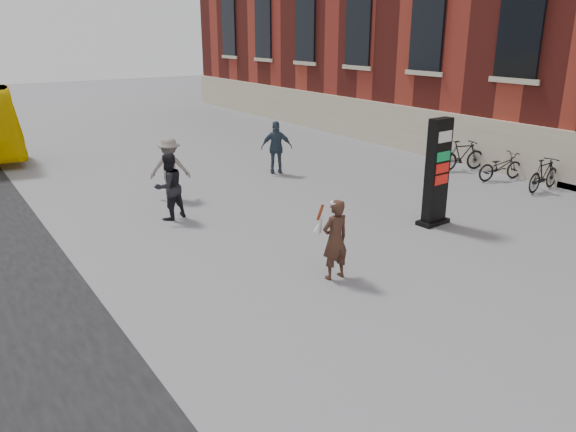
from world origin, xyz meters
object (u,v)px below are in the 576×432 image
pedestrian_b (170,168)px  bike_5 (544,175)px  woman (335,238)px  bike_6 (500,166)px  bike_7 (462,155)px  info_pylon (437,173)px  pedestrian_c (277,148)px  pedestrian_a (169,187)px

pedestrian_b → bike_5: bearing=177.3°
woman → bike_6: 9.87m
bike_7 → info_pylon: bearing=140.3°
pedestrian_c → bike_5: 8.58m
pedestrian_c → pedestrian_a: bearing=57.5°
info_pylon → pedestrian_c: size_ratio=1.50×
bike_5 → bike_6: 1.56m
bike_5 → bike_6: bike_5 is taller
pedestrian_a → bike_7: 10.70m
pedestrian_a → bike_6: bearing=152.4°
pedestrian_c → woman: bearing=95.1°
woman → bike_7: 10.48m
bike_7 → bike_5: bearing=-163.5°
bike_5 → bike_6: (0.00, 1.56, -0.05)m
woman → pedestrian_b: (-0.53, 7.15, 0.06)m
woman → pedestrian_b: bearing=-85.3°
pedestrian_b → bike_6: (9.90, -4.06, -0.44)m
pedestrian_a → bike_7: (10.67, -0.64, -0.34)m
bike_5 → bike_7: bearing=-5.6°
pedestrian_b → pedestrian_c: 4.27m
woman → pedestrian_c: (3.67, 7.93, 0.06)m
pedestrian_c → bike_7: bearing=-179.7°
pedestrian_a → bike_5: bearing=144.6°
info_pylon → bike_6: (5.20, 1.88, -0.90)m
woman → pedestrian_a: bearing=-75.8°
pedestrian_c → bike_7: pedestrian_c is taller
bike_6 → bike_7: 1.60m
bike_7 → pedestrian_c: bearing=76.8°
pedestrian_a → info_pylon: bearing=127.2°
bike_6 → bike_5: bearing=-168.0°
info_pylon → pedestrian_a: size_ratio=1.55×
pedestrian_c → bike_7: (5.70, -3.24, -0.37)m
info_pylon → pedestrian_b: size_ratio=1.51×
woman → pedestrian_a: size_ratio=0.94×
pedestrian_b → bike_5: 11.39m
info_pylon → bike_6: 5.60m
info_pylon → bike_6: bearing=15.6°
woman → bike_6: bearing=-161.3°
pedestrian_a → pedestrian_c: pedestrian_c is taller
pedestrian_a → pedestrian_c: (4.97, 2.60, 0.03)m
bike_7 → pedestrian_a: bearing=103.0°
pedestrian_c → bike_6: bearing=169.6°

